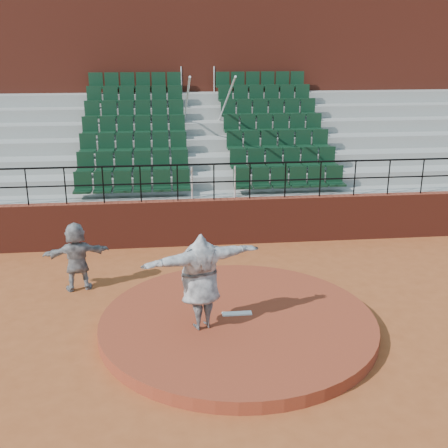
# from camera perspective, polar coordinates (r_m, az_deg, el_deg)

# --- Properties ---
(ground) EXTENTS (90.00, 90.00, 0.00)m
(ground) POSITION_cam_1_polar(r_m,az_deg,el_deg) (11.46, 1.41, -10.60)
(ground) COLOR #984922
(ground) RESTS_ON ground
(pitchers_mound) EXTENTS (5.50, 5.50, 0.25)m
(pitchers_mound) POSITION_cam_1_polar(r_m,az_deg,el_deg) (11.40, 1.42, -10.05)
(pitchers_mound) COLOR maroon
(pitchers_mound) RESTS_ON ground
(pitching_rubber) EXTENTS (0.60, 0.15, 0.03)m
(pitching_rubber) POSITION_cam_1_polar(r_m,az_deg,el_deg) (11.47, 1.32, -9.08)
(pitching_rubber) COLOR white
(pitching_rubber) RESTS_ON pitchers_mound
(boundary_wall) EXTENTS (24.00, 0.30, 1.30)m
(boundary_wall) POSITION_cam_1_polar(r_m,az_deg,el_deg) (15.78, -1.01, 0.24)
(boundary_wall) COLOR maroon
(boundary_wall) RESTS_ON ground
(wall_railing) EXTENTS (24.04, 0.05, 1.03)m
(wall_railing) POSITION_cam_1_polar(r_m,az_deg,el_deg) (15.41, -1.04, 5.12)
(wall_railing) COLOR black
(wall_railing) RESTS_ON boundary_wall
(seating_deck) EXTENTS (24.00, 5.97, 4.63)m
(seating_deck) POSITION_cam_1_polar(r_m,az_deg,el_deg) (19.08, -2.06, 5.87)
(seating_deck) COLOR gray
(seating_deck) RESTS_ON ground
(press_box_facade) EXTENTS (24.00, 3.00, 7.10)m
(press_box_facade) POSITION_cam_1_polar(r_m,az_deg,el_deg) (22.67, -2.91, 13.22)
(press_box_facade) COLOR maroon
(press_box_facade) RESTS_ON ground
(pitcher) EXTENTS (2.41, 1.34, 1.90)m
(pitcher) POSITION_cam_1_polar(r_m,az_deg,el_deg) (10.62, -2.41, -5.83)
(pitcher) COLOR black
(pitcher) RESTS_ON pitchers_mound
(fielder) EXTENTS (1.56, 0.75, 1.62)m
(fielder) POSITION_cam_1_polar(r_m,az_deg,el_deg) (13.28, -14.74, -3.21)
(fielder) COLOR black
(fielder) RESTS_ON ground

